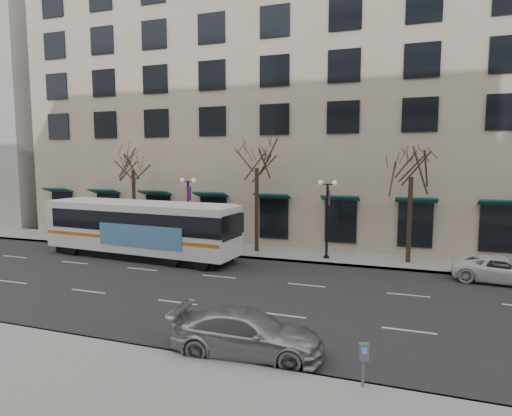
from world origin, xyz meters
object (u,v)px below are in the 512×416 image
at_px(tree_far_right, 412,161).
at_px(city_bus, 141,227).
at_px(tree_far_left, 133,157).
at_px(tree_far_mid, 257,154).
at_px(pay_station, 364,355).
at_px(white_pickup, 502,270).
at_px(silver_car, 247,333).
at_px(lamp_post_left, 188,210).
at_px(lamp_post_right, 327,215).

xyz_separation_m(tree_far_right, city_bus, (-16.79, -3.84, -4.38)).
distance_m(tree_far_left, tree_far_mid, 10.00).
bearing_deg(pay_station, white_pickup, 47.35).
bearing_deg(silver_car, lamp_post_left, 30.11).
distance_m(tree_far_right, pay_station, 17.02).
bearing_deg(pay_station, lamp_post_left, 112.75).
xyz_separation_m(tree_far_mid, city_bus, (-6.79, -3.84, -4.86)).
bearing_deg(lamp_post_left, silver_car, -55.61).
relative_size(lamp_post_left, silver_car, 1.02).
relative_size(lamp_post_right, pay_station, 4.14).
height_order(tree_far_left, lamp_post_left, tree_far_left).
height_order(lamp_post_left, lamp_post_right, same).
relative_size(tree_far_right, lamp_post_left, 1.55).
relative_size(tree_far_mid, lamp_post_left, 1.64).
bearing_deg(tree_far_left, silver_car, -45.26).
xyz_separation_m(lamp_post_left, white_pickup, (19.70, -2.00, -2.25)).
xyz_separation_m(white_pickup, pay_station, (-5.98, -13.50, 0.37)).
bearing_deg(lamp_post_left, tree_far_mid, 6.85).
relative_size(tree_far_mid, pay_station, 6.79).
bearing_deg(tree_far_mid, white_pickup, -10.02).
height_order(city_bus, silver_car, city_bus).
bearing_deg(pay_station, lamp_post_right, 84.74).
distance_m(lamp_post_left, pay_station, 20.79).
bearing_deg(lamp_post_right, city_bus, -164.63).
distance_m(tree_far_left, lamp_post_left, 6.29).
relative_size(tree_far_mid, silver_car, 1.67).
relative_size(tree_far_right, city_bus, 0.58).
bearing_deg(city_bus, silver_car, -39.23).
xyz_separation_m(tree_far_mid, lamp_post_right, (5.01, -0.60, -3.96)).
relative_size(lamp_post_right, white_pickup, 1.05).
distance_m(tree_far_left, white_pickup, 25.56).
relative_size(silver_car, white_pickup, 1.03).
xyz_separation_m(city_bus, pay_station, (15.53, -12.26, -0.98)).
bearing_deg(tree_far_mid, silver_car, -72.03).
distance_m(lamp_post_right, white_pickup, 10.16).
xyz_separation_m(city_bus, white_pickup, (21.50, 1.24, -1.36)).
bearing_deg(city_bus, tree_far_right, 17.41).
xyz_separation_m(lamp_post_left, silver_car, (9.86, -14.40, -2.20)).
distance_m(tree_far_mid, pay_station, 19.23).
bearing_deg(tree_far_left, tree_far_right, 0.00).
relative_size(lamp_post_left, pay_station, 4.14).
height_order(tree_far_left, silver_car, tree_far_left).
xyz_separation_m(tree_far_right, lamp_post_left, (-14.99, -0.60, -3.48)).
relative_size(tree_far_right, white_pickup, 1.62).
bearing_deg(lamp_post_right, pay_station, -76.49).
xyz_separation_m(tree_far_mid, silver_car, (4.86, -15.00, -6.16)).
distance_m(lamp_post_right, pay_station, 16.05).
bearing_deg(tree_far_mid, pay_station, -61.53).
bearing_deg(lamp_post_right, lamp_post_left, 180.00).
bearing_deg(lamp_post_left, city_bus, -119.03).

